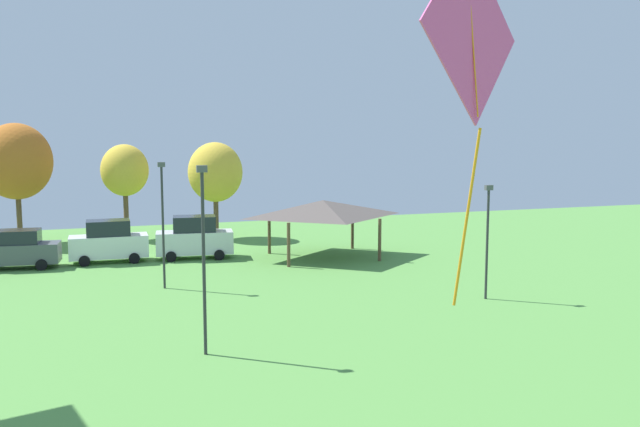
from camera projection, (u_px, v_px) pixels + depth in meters
The scene contains 11 objects.
kite_flying_1 at pixel (471, 42), 11.12m from camera, with size 2.68×1.55×6.17m.
parked_car_second_from_left at pixel (16, 249), 38.83m from camera, with size 4.84×2.29×2.25m.
parked_car_third_from_left at pixel (109, 242), 40.70m from camera, with size 4.56×2.00×2.56m.
parked_car_rightmost_in_row at pixel (195, 238), 41.95m from camera, with size 4.84×2.38×2.65m.
park_pavilion at pixel (323, 208), 42.13m from camera, with size 7.45×5.91×3.60m.
light_post_0 at pixel (204, 250), 23.53m from camera, with size 0.36×0.20×6.70m.
light_post_1 at pixel (163, 218), 33.64m from camera, with size 0.36×0.20×6.35m.
light_post_2 at pixel (487, 234), 31.56m from camera, with size 0.36×0.20×5.39m.
treeline_tree_1 at pixel (16, 162), 46.80m from camera, with size 4.81×4.81×8.44m.
treeline_tree_2 at pixel (125, 171), 49.07m from camera, with size 3.42×3.42×6.93m.
treeline_tree_3 at pixel (215, 172), 49.38m from camera, with size 3.97×3.97×7.08m.
Camera 1 is at (-5.35, 2.09, 7.86)m, focal length 38.00 mm.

